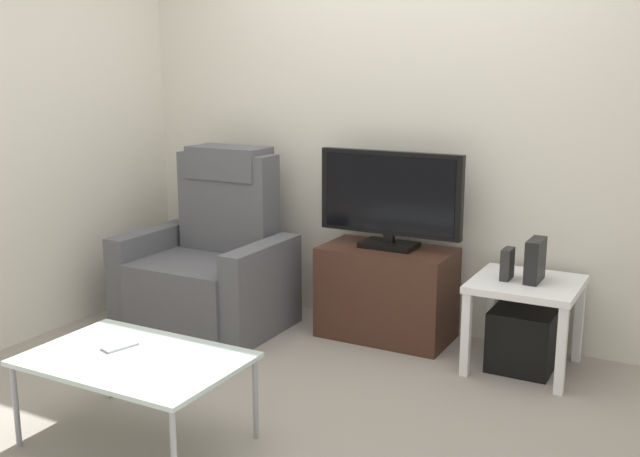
{
  "coord_description": "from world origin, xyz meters",
  "views": [
    {
      "loc": [
        1.62,
        -3.0,
        1.57
      ],
      "look_at": [
        -0.27,
        0.5,
        0.7
      ],
      "focal_mm": 41.73,
      "sensor_mm": 36.0,
      "label": 1
    }
  ],
  "objects_px": {
    "side_table": "(526,295)",
    "coffee_table": "(135,362)",
    "recliner_armchair": "(211,264)",
    "cell_phone": "(120,346)",
    "television": "(390,197)",
    "game_console": "(535,260)",
    "subwoofer_box": "(523,339)",
    "book_upright": "(507,264)",
    "tv_stand": "(387,293)"
  },
  "relations": [
    {
      "from": "television",
      "to": "coffee_table",
      "type": "relative_size",
      "value": 0.96
    },
    {
      "from": "cell_phone",
      "to": "tv_stand",
      "type": "bearing_deg",
      "value": 87.65
    },
    {
      "from": "cell_phone",
      "to": "subwoofer_box",
      "type": "bearing_deg",
      "value": 64.52
    },
    {
      "from": "side_table",
      "to": "subwoofer_box",
      "type": "xyz_separation_m",
      "value": [
        -0.0,
        -0.0,
        -0.24
      ]
    },
    {
      "from": "subwoofer_box",
      "to": "coffee_table",
      "type": "xyz_separation_m",
      "value": [
        -1.24,
        -1.58,
        0.2
      ]
    },
    {
      "from": "tv_stand",
      "to": "book_upright",
      "type": "distance_m",
      "value": 0.79
    },
    {
      "from": "tv_stand",
      "to": "coffee_table",
      "type": "relative_size",
      "value": 0.84
    },
    {
      "from": "subwoofer_box",
      "to": "recliner_armchair",
      "type": "bearing_deg",
      "value": -174.4
    },
    {
      "from": "book_upright",
      "to": "cell_phone",
      "type": "relative_size",
      "value": 1.1
    },
    {
      "from": "recliner_armchair",
      "to": "cell_phone",
      "type": "bearing_deg",
      "value": -74.45
    },
    {
      "from": "side_table",
      "to": "game_console",
      "type": "relative_size",
      "value": 2.42
    },
    {
      "from": "television",
      "to": "recliner_armchair",
      "type": "height_order",
      "value": "television"
    },
    {
      "from": "side_table",
      "to": "coffee_table",
      "type": "distance_m",
      "value": 2.01
    },
    {
      "from": "television",
      "to": "game_console",
      "type": "height_order",
      "value": "television"
    },
    {
      "from": "recliner_armchair",
      "to": "side_table",
      "type": "distance_m",
      "value": 1.9
    },
    {
      "from": "recliner_armchair",
      "to": "book_upright",
      "type": "xyz_separation_m",
      "value": [
        1.79,
        0.17,
        0.19
      ]
    },
    {
      "from": "side_table",
      "to": "subwoofer_box",
      "type": "relative_size",
      "value": 1.66
    },
    {
      "from": "recliner_armchair",
      "to": "side_table",
      "type": "xyz_separation_m",
      "value": [
        1.89,
        0.19,
        0.03
      ]
    },
    {
      "from": "recliner_armchair",
      "to": "game_console",
      "type": "bearing_deg",
      "value": 0.3
    },
    {
      "from": "cell_phone",
      "to": "game_console",
      "type": "bearing_deg",
      "value": 63.99
    },
    {
      "from": "cell_phone",
      "to": "television",
      "type": "bearing_deg",
      "value": 87.85
    },
    {
      "from": "tv_stand",
      "to": "cell_phone",
      "type": "distance_m",
      "value": 1.71
    },
    {
      "from": "coffee_table",
      "to": "book_upright",
      "type": "bearing_deg",
      "value": 53.83
    },
    {
      "from": "tv_stand",
      "to": "side_table",
      "type": "distance_m",
      "value": 0.84
    },
    {
      "from": "game_console",
      "to": "coffee_table",
      "type": "relative_size",
      "value": 0.25
    },
    {
      "from": "game_console",
      "to": "cell_phone",
      "type": "distance_m",
      "value": 2.1
    },
    {
      "from": "recliner_armchair",
      "to": "coffee_table",
      "type": "distance_m",
      "value": 1.54
    },
    {
      "from": "recliner_armchair",
      "to": "subwoofer_box",
      "type": "relative_size",
      "value": 3.33
    },
    {
      "from": "tv_stand",
      "to": "book_upright",
      "type": "height_order",
      "value": "book_upright"
    },
    {
      "from": "recliner_armchair",
      "to": "coffee_table",
      "type": "bearing_deg",
      "value": -70.66
    },
    {
      "from": "recliner_armchair",
      "to": "cell_phone",
      "type": "height_order",
      "value": "recliner_armchair"
    },
    {
      "from": "television",
      "to": "coffee_table",
      "type": "distance_m",
      "value": 1.8
    },
    {
      "from": "tv_stand",
      "to": "television",
      "type": "height_order",
      "value": "television"
    },
    {
      "from": "book_upright",
      "to": "television",
      "type": "bearing_deg",
      "value": 170.21
    },
    {
      "from": "recliner_armchair",
      "to": "subwoofer_box",
      "type": "bearing_deg",
      "value": 0.11
    },
    {
      "from": "side_table",
      "to": "cell_phone",
      "type": "relative_size",
      "value": 3.6
    },
    {
      "from": "book_upright",
      "to": "coffee_table",
      "type": "relative_size",
      "value": 0.18
    },
    {
      "from": "subwoofer_box",
      "to": "coffee_table",
      "type": "distance_m",
      "value": 2.02
    },
    {
      "from": "subwoofer_box",
      "to": "book_upright",
      "type": "xyz_separation_m",
      "value": [
        -0.1,
        -0.02,
        0.4
      ]
    },
    {
      "from": "book_upright",
      "to": "coffee_table",
      "type": "height_order",
      "value": "book_upright"
    },
    {
      "from": "television",
      "to": "subwoofer_box",
      "type": "height_order",
      "value": "television"
    },
    {
      "from": "television",
      "to": "game_console",
      "type": "relative_size",
      "value": 3.86
    },
    {
      "from": "side_table",
      "to": "coffee_table",
      "type": "height_order",
      "value": "side_table"
    },
    {
      "from": "subwoofer_box",
      "to": "television",
      "type": "bearing_deg",
      "value": 172.75
    },
    {
      "from": "recliner_armchair",
      "to": "television",
      "type": "bearing_deg",
      "value": 9.73
    },
    {
      "from": "game_console",
      "to": "television",
      "type": "bearing_deg",
      "value": 173.7
    },
    {
      "from": "book_upright",
      "to": "coffee_table",
      "type": "bearing_deg",
      "value": -126.17
    },
    {
      "from": "tv_stand",
      "to": "subwoofer_box",
      "type": "height_order",
      "value": "tv_stand"
    },
    {
      "from": "book_upright",
      "to": "game_console",
      "type": "height_order",
      "value": "game_console"
    },
    {
      "from": "game_console",
      "to": "coffee_table",
      "type": "bearing_deg",
      "value": -128.73
    }
  ]
}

